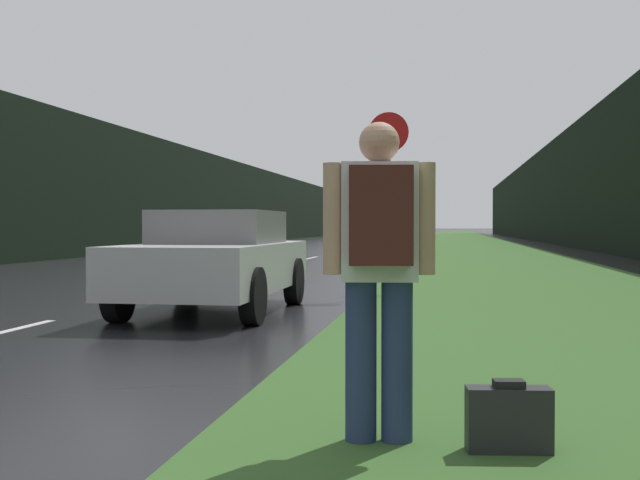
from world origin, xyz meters
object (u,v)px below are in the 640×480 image
(hitchhiker_with_backpack, at_px, (379,260))
(car_passing_near, at_px, (216,260))
(stop_sign, at_px, (388,184))
(delivery_truck, at_px, (383,220))
(suitcase, at_px, (509,420))

(hitchhiker_with_backpack, relative_size, car_passing_near, 0.42)
(stop_sign, xyz_separation_m, delivery_truck, (-5.78, 71.06, -0.16))
(car_passing_near, xyz_separation_m, delivery_truck, (-3.59, 73.97, 1.02))
(suitcase, distance_m, delivery_truck, 80.79)
(stop_sign, distance_m, suitcase, 9.65)
(stop_sign, distance_m, delivery_truck, 71.30)
(delivery_truck, bearing_deg, stop_sign, -85.35)
(stop_sign, bearing_deg, suitcase, -81.99)
(stop_sign, bearing_deg, delivery_truck, 94.65)
(suitcase, height_order, car_passing_near, car_passing_near)
(hitchhiker_with_backpack, distance_m, car_passing_near, 7.02)
(suitcase, height_order, delivery_truck, delivery_truck)
(hitchhiker_with_backpack, xyz_separation_m, car_passing_near, (-2.82, 6.42, -0.29))
(hitchhiker_with_backpack, bearing_deg, delivery_truck, 87.61)
(hitchhiker_with_backpack, xyz_separation_m, suitcase, (0.69, -0.07, -0.84))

